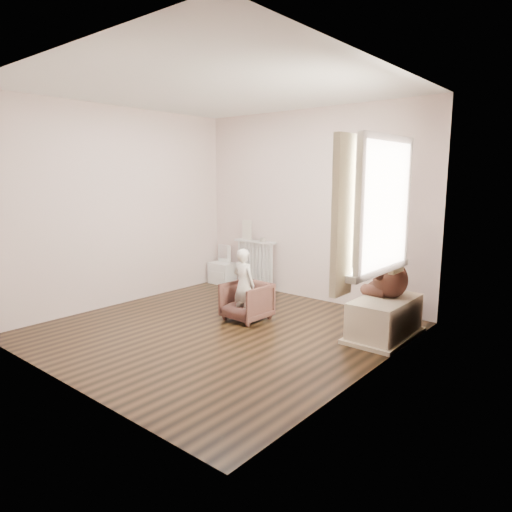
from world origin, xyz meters
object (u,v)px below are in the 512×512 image
Objects in this scene: radiator at (255,264)px; child at (244,284)px; toy_bench at (385,319)px; plush_cat at (386,251)px; toy_vanity at (222,266)px; teddy_bear at (390,274)px; armchair at (247,301)px.

child is at bearing -55.13° from radiator.
toy_bench is 0.90m from plush_cat.
toy_vanity is 2.33× the size of plush_cat.
teddy_bear is (3.06, -0.59, 0.40)m from toy_vanity.
radiator is 2.85m from plush_cat.
toy_vanity is 1.03× the size of teddy_bear.
teddy_bear reaches higher than child.
plush_cat reaches higher than child.
child is at bearing -155.66° from teddy_bear.
teddy_bear is (-0.01, 0.10, 0.47)m from toy_bench.
radiator is 0.67m from toy_vanity.
armchair is at bearing -157.27° from teddy_bear.
toy_vanity is at bearing -35.96° from child.
plush_cat is at bearing -23.46° from radiator.
toy_bench is at bearing -16.75° from radiator.
radiator is 1.26× the size of teddy_bear.
radiator is 1.22× the size of toy_vanity.
radiator reaches higher than toy_vanity.
radiator is 0.83× the size of toy_bench.
teddy_bear is (1.52, 0.59, 0.44)m from armchair.
plush_cat is (0.14, -0.38, 0.80)m from toy_bench.
armchair reaches higher than toy_bench.
teddy_bear is 0.60m from plush_cat.
toy_vanity is 3.46m from plush_cat.
radiator is at bearing 142.35° from plush_cat.
plush_cat reaches higher than toy_vanity.
toy_vanity is 0.72× the size of child.
child is at bearing -160.50° from toy_bench.
armchair is 0.55× the size of toy_bench.
toy_bench is (1.53, 0.54, -0.25)m from child.
toy_vanity is 3.15m from toy_bench.
toy_vanity is at bearing 170.47° from teddy_bear.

